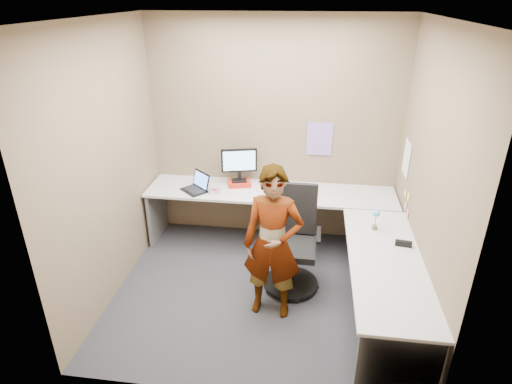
# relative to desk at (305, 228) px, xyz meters

# --- Properties ---
(ground) EXTENTS (3.00, 3.00, 0.00)m
(ground) POSITION_rel_desk_xyz_m (-0.44, -0.39, -0.59)
(ground) COLOR #26272C
(ground) RESTS_ON ground
(wall_back) EXTENTS (3.00, 0.00, 3.00)m
(wall_back) POSITION_rel_desk_xyz_m (-0.44, 0.91, 0.76)
(wall_back) COLOR brown
(wall_back) RESTS_ON ground
(wall_right) EXTENTS (0.00, 2.70, 2.70)m
(wall_right) POSITION_rel_desk_xyz_m (1.06, -0.39, 0.76)
(wall_right) COLOR brown
(wall_right) RESTS_ON ground
(wall_left) EXTENTS (0.00, 2.70, 2.70)m
(wall_left) POSITION_rel_desk_xyz_m (-1.94, -0.39, 0.76)
(wall_left) COLOR brown
(wall_left) RESTS_ON ground
(ceiling) EXTENTS (3.00, 3.00, 0.00)m
(ceiling) POSITION_rel_desk_xyz_m (-0.44, -0.39, 2.11)
(ceiling) COLOR white
(ceiling) RESTS_ON wall_back
(desk) EXTENTS (2.98, 2.58, 0.73)m
(desk) POSITION_rel_desk_xyz_m (0.00, 0.00, 0.00)
(desk) COLOR #B4B4B4
(desk) RESTS_ON ground
(paper_ream) EXTENTS (0.31, 0.26, 0.05)m
(paper_ream) POSITION_rel_desk_xyz_m (-0.83, 0.71, 0.17)
(paper_ream) COLOR #B51F12
(paper_ream) RESTS_ON desk
(monitor) EXTENTS (0.43, 0.17, 0.41)m
(monitor) POSITION_rel_desk_xyz_m (-0.83, 0.72, 0.44)
(monitor) COLOR black
(monitor) RESTS_ON paper_ream
(laptop) EXTENTS (0.39, 0.39, 0.21)m
(laptop) POSITION_rel_desk_xyz_m (-1.30, 0.50, 0.20)
(laptop) COLOR black
(laptop) RESTS_ON desk
(trackball_mouse) EXTENTS (0.12, 0.08, 0.07)m
(trackball_mouse) POSITION_rel_desk_xyz_m (-1.08, 0.44, 0.17)
(trackball_mouse) COLOR #B7B7BC
(trackball_mouse) RESTS_ON desk
(origami) EXTENTS (0.10, 0.10, 0.06)m
(origami) POSITION_rel_desk_xyz_m (-0.61, 0.47, 0.17)
(origami) COLOR white
(origami) RESTS_ON desk
(stapler) EXTENTS (0.15, 0.06, 0.05)m
(stapler) POSITION_rel_desk_xyz_m (0.93, -0.46, 0.17)
(stapler) COLOR black
(stapler) RESTS_ON desk
(flower) EXTENTS (0.07, 0.07, 0.22)m
(flower) POSITION_rel_desk_xyz_m (0.69, -0.17, 0.28)
(flower) COLOR brown
(flower) RESTS_ON desk
(calendar_purple) EXTENTS (0.30, 0.01, 0.40)m
(calendar_purple) POSITION_rel_desk_xyz_m (0.11, 0.90, 0.71)
(calendar_purple) COLOR #846BB7
(calendar_purple) RESTS_ON wall_back
(calendar_white) EXTENTS (0.01, 0.28, 0.38)m
(calendar_white) POSITION_rel_desk_xyz_m (1.05, 0.51, 0.66)
(calendar_white) COLOR white
(calendar_white) RESTS_ON wall_right
(sticky_note_a) EXTENTS (0.01, 0.07, 0.07)m
(sticky_note_a) POSITION_rel_desk_xyz_m (1.05, 0.16, 0.36)
(sticky_note_a) COLOR #F2E059
(sticky_note_a) RESTS_ON wall_right
(sticky_note_b) EXTENTS (0.01, 0.07, 0.07)m
(sticky_note_b) POSITION_rel_desk_xyz_m (1.05, 0.21, 0.23)
(sticky_note_b) COLOR pink
(sticky_note_b) RESTS_ON wall_right
(sticky_note_c) EXTENTS (0.01, 0.07, 0.07)m
(sticky_note_c) POSITION_rel_desk_xyz_m (1.05, 0.09, 0.21)
(sticky_note_c) COLOR pink
(sticky_note_c) RESTS_ON wall_right
(sticky_note_d) EXTENTS (0.01, 0.07, 0.07)m
(sticky_note_d) POSITION_rel_desk_xyz_m (1.05, 0.31, 0.33)
(sticky_note_d) COLOR #F2E059
(sticky_note_d) RESTS_ON wall_right
(office_chair) EXTENTS (0.58, 0.58, 1.10)m
(office_chair) POSITION_rel_desk_xyz_m (-0.11, -0.18, -0.14)
(office_chair) COLOR black
(office_chair) RESTS_ON ground
(person) EXTENTS (0.58, 0.41, 1.53)m
(person) POSITION_rel_desk_xyz_m (-0.28, -0.64, 0.18)
(person) COLOR #999399
(person) RESTS_ON ground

